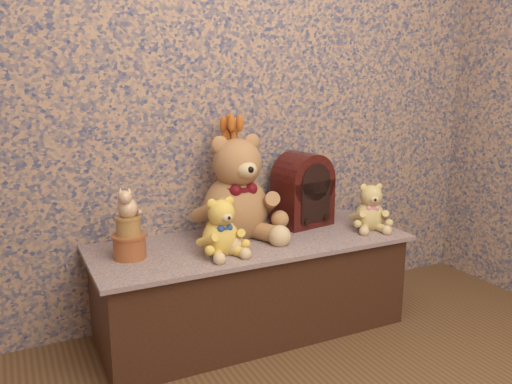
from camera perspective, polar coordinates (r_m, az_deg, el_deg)
display_shelf at (r=2.51m, az=-0.51°, el=-10.15°), size 1.46×0.57×0.45m
teddy_large at (r=2.43m, az=-2.27°, el=1.03°), size 0.43×0.50×0.52m
teddy_medium at (r=2.23m, az=-3.91°, el=-3.45°), size 0.23×0.27×0.27m
teddy_small at (r=2.64m, az=12.29°, el=-1.33°), size 0.27×0.29×0.25m
cathedral_radio at (r=2.65m, az=5.09°, el=0.34°), size 0.30×0.24×0.37m
ceramic_vase at (r=2.52m, az=-2.76°, el=-2.37°), size 0.12×0.12×0.19m
dried_stalks at (r=2.45m, az=-2.84°, el=4.73°), size 0.24×0.24×0.44m
biscuit_tin_lower at (r=2.26m, az=-13.57°, el=-5.79°), size 0.14×0.14×0.10m
biscuit_tin_upper at (r=2.23m, az=-13.69°, el=-3.63°), size 0.11×0.11×0.08m
cat_figurine at (r=2.20m, az=-13.83°, el=-0.99°), size 0.13×0.14×0.13m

